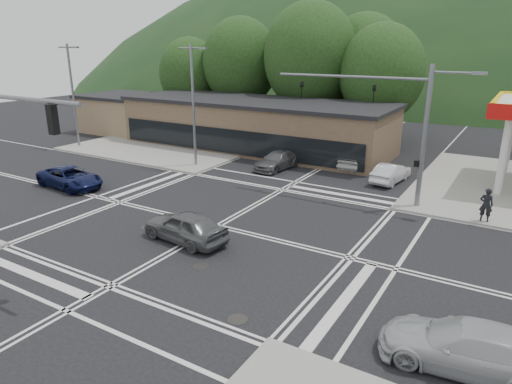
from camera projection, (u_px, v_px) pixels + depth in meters
The scene contains 20 objects.
ground at pixel (218, 226), 23.66m from camera, with size 120.00×120.00×0.00m, color black.
sidewalk_nw at pixel (181, 142), 43.20m from camera, with size 16.00×16.00×0.15m, color gray.
commercial_row at pixel (255, 126), 40.80m from camera, with size 24.00×8.00×4.00m, color brown.
commercial_nw at pixel (127, 114), 48.70m from camera, with size 8.00×7.00×3.60m, color #846B4F.
hill_north at pixel (464, 88), 96.95m from camera, with size 252.00×126.00×140.00m, color #19381A.
tree_n_a at pixel (241, 62), 47.84m from camera, with size 8.00×8.00×11.75m.
tree_n_b at pixel (310, 57), 43.72m from camera, with size 9.00×9.00×12.98m.
tree_n_c at pixel (382, 73), 40.69m from camera, with size 7.60×7.60×10.87m.
tree_n_d at pixel (190, 73), 50.37m from camera, with size 6.80×6.80×9.76m.
tree_n_e at pixel (364, 63), 45.22m from camera, with size 8.40×8.40×11.98m.
streetlight_nw at pixel (194, 100), 33.55m from camera, with size 2.50×0.25×9.00m.
streetlight_w at pixel (73, 91), 40.16m from camera, with size 2.50×0.25×9.00m.
signal_mast_ne at pixel (403, 118), 25.35m from camera, with size 11.65×0.30×8.00m.
car_blue_west at pixel (70, 177), 29.83m from camera, with size 2.24×4.87×1.35m, color #0D143D.
car_grey_center at pixel (185, 226), 21.65m from camera, with size 1.79×4.45×1.52m, color #56585B.
car_silver_east at pixel (468, 347), 13.12m from camera, with size 2.02×4.98×1.45m, color #B2B4B9.
car_queue_a at pixel (391, 173), 30.94m from camera, with size 1.38×3.97×1.31m, color silver.
car_queue_b at pixel (358, 158), 34.54m from camera, with size 1.85×4.60×1.57m, color silver.
car_northbound at pixel (278, 160), 34.25m from camera, with size 1.81×4.46×1.29m, color #535557.
pedestrian at pixel (486, 205), 23.66m from camera, with size 0.66×0.43×1.80m, color black.
Camera 1 is at (13.01, -17.77, 9.04)m, focal length 32.00 mm.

